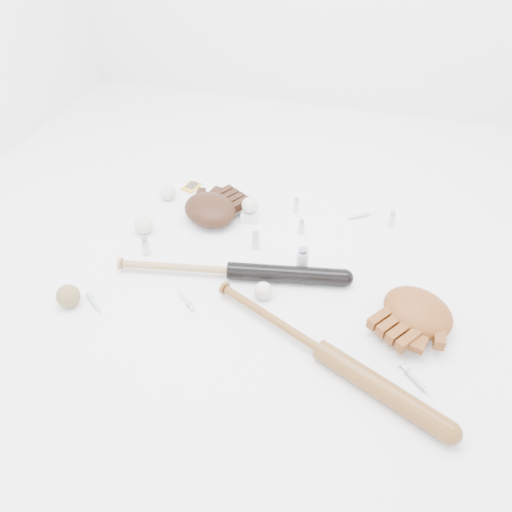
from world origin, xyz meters
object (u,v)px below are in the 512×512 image
(bat_dark, at_px, (230,271))
(bat_wood, at_px, (322,350))
(glove_dark, at_px, (210,209))
(pedestal, at_px, (250,215))

(bat_dark, xyz_separation_m, bat_wood, (0.39, -0.28, 0.00))
(bat_dark, distance_m, glove_dark, 0.38)
(glove_dark, relative_size, pedestal, 4.06)
(pedestal, bearing_deg, glove_dark, -164.64)
(bat_dark, height_order, glove_dark, glove_dark)
(glove_dark, height_order, pedestal, glove_dark)
(bat_wood, distance_m, pedestal, 0.77)
(bat_wood, height_order, glove_dark, glove_dark)
(bat_wood, height_order, pedestal, bat_wood)
(bat_dark, relative_size, pedestal, 12.60)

